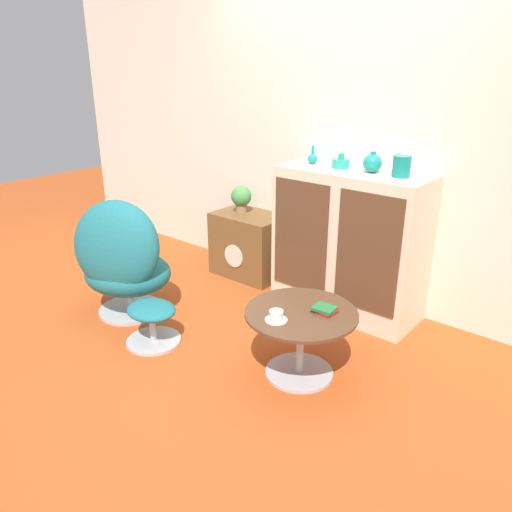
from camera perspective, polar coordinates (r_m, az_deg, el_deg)
ground_plane at (r=3.31m, az=-3.52°, el=-11.14°), size 12.00×12.00×0.00m
wall_back at (r=3.90m, az=10.03°, el=14.06°), size 6.40×0.06×2.60m
sideboard at (r=3.71m, az=10.62°, el=1.51°), size 1.08×0.49×1.07m
tv_console at (r=4.36m, az=-0.74°, el=1.29°), size 0.62×0.42×0.55m
egg_chair at (r=3.72m, az=-15.03°, el=-0.56°), size 0.84×0.81×0.91m
ottoman at (r=3.41m, az=-11.82°, el=-6.85°), size 0.37×0.37×0.29m
coffee_table at (r=2.98m, az=5.11°, el=-8.67°), size 0.66×0.66×0.42m
vase_leftmost at (r=3.75m, az=6.50°, el=11.05°), size 0.07×0.07×0.13m
vase_inner_left at (r=3.62m, az=9.67°, el=10.44°), size 0.13×0.13×0.10m
vase_inner_right at (r=3.50m, az=13.17°, el=10.30°), size 0.13×0.13×0.14m
vase_rightmost at (r=3.42m, az=16.30°, el=9.81°), size 0.12×0.12×0.14m
potted_plant at (r=4.30m, az=-1.70°, el=6.70°), size 0.18×0.18×0.23m
teacup at (r=2.80m, az=2.33°, el=-6.92°), size 0.13×0.13×0.06m
book_stack at (r=2.92m, az=7.85°, el=-6.08°), size 0.14×0.12×0.03m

